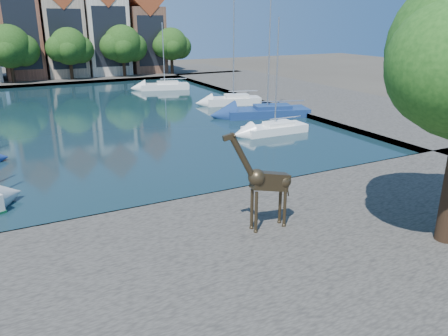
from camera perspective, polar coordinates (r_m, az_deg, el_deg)
name	(u,v)px	position (r m, az deg, el deg)	size (l,w,h in m)	color
ground	(191,205)	(22.59, -4.38, -4.86)	(160.00, 160.00, 0.00)	#38332B
water_basin	(95,117)	(44.78, -16.47, 6.45)	(38.00, 50.00, 0.08)	black
near_quay	(263,266)	(16.93, 5.07, -12.60)	(50.00, 14.00, 0.50)	#4B4841
far_quay	(54,78)	(76.07, -21.31, 10.94)	(60.00, 16.00, 0.50)	#4B4841
right_quay	(303,95)	(54.93, 10.27, 9.32)	(14.00, 52.00, 0.50)	#4B4841
townhouse_center	(19,24)	(75.24, -25.20, 16.62)	(5.44, 9.18, 16.93)	brown
townhouse_east_inner	(62,28)	(75.79, -20.44, 16.72)	(5.94, 9.18, 15.79)	tan
townhouse_east_mid	(103,26)	(76.90, -15.47, 17.49)	(6.43, 9.18, 16.65)	beige
townhouse_east_end	(143,32)	(78.56, -10.57, 17.12)	(5.44, 9.18, 14.43)	brown
far_tree_mid_west	(10,48)	(69.78, -26.19, 13.90)	(7.80, 6.00, 8.00)	#332114
far_tree_mid_east	(70,48)	(70.46, -19.51, 14.61)	(7.02, 5.40, 7.52)	#332114
far_tree_east	(123,45)	(72.02, -13.01, 15.34)	(7.54, 5.80, 7.84)	#332114
far_tree_far_east	(172,45)	(74.42, -6.83, 15.64)	(6.76, 5.20, 7.36)	#332114
giraffe_statue	(265,181)	(18.27, 5.40, -1.75)	(3.08, 0.59, 4.40)	#372B1B
sailboat_right_a	(275,127)	(36.63, 6.66, 5.33)	(5.48, 1.98, 9.17)	white
sailboat_right_b	(267,110)	(43.03, 5.69, 7.52)	(8.40, 4.91, 12.60)	navy
sailboat_right_c	(233,99)	(48.97, 1.23, 9.02)	(6.24, 3.59, 11.38)	silver
sailboat_right_d	(165,85)	(60.54, -7.75, 10.68)	(6.74, 3.73, 8.62)	silver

